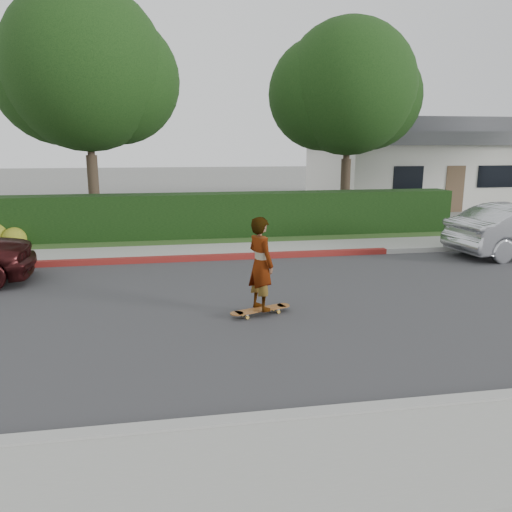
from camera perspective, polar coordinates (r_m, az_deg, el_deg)
The scene contains 13 objects.
ground at distance 10.70m, azimuth 18.53°, elevation -4.61°, with size 120.00×120.00×0.00m, color slate.
road at distance 10.69m, azimuth 18.53°, elevation -4.58°, with size 60.00×8.00×0.01m, color #2D2D30.
curb_far at distance 14.29m, azimuth 10.87°, elevation 0.41°, with size 60.00×0.20×0.15m, color #9E9E99.
curb_red_section at distance 13.40m, azimuth -9.59°, elevation -0.35°, with size 12.00×0.21×0.15m, color maroon.
sidewalk_far at distance 15.12m, azimuth 9.68°, elevation 1.07°, with size 60.00×1.60×0.12m, color gray.
planting_strip at distance 16.61m, azimuth 7.87°, elevation 2.14°, with size 60.00×1.60×0.10m, color #2D4C1E.
hedge at distance 16.44m, azimuth -2.75°, elevation 4.61°, with size 15.00×1.00×1.50m, color black.
flowering_shrub at distance 16.71m, azimuth -27.13°, elevation 1.90°, with size 1.40×1.00×0.90m.
tree_left at distance 17.97m, azimuth -18.85°, elevation 19.10°, with size 5.99×5.21×8.00m.
tree_center at distance 19.35m, azimuth 10.33°, elevation 17.97°, with size 5.66×4.84×7.44m.
house at distance 28.15m, azimuth 18.02°, elevation 10.12°, with size 10.60×8.60×4.30m.
skateboard at distance 9.14m, azimuth 0.53°, elevation -6.16°, with size 1.21×0.60×0.11m.
skateboarder at distance 8.90m, azimuth 0.54°, elevation -0.89°, with size 0.62×0.41×1.69m, color white.
Camera 1 is at (-4.97, -8.96, 3.06)m, focal length 35.00 mm.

